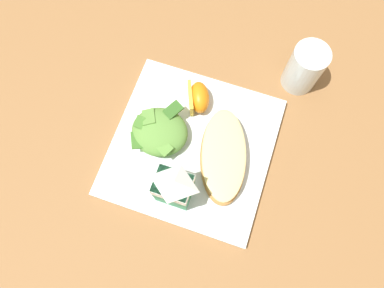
{
  "coord_description": "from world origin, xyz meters",
  "views": [
    {
      "loc": [
        -0.06,
        0.17,
        0.61
      ],
      "look_at": [
        0.0,
        0.0,
        0.03
      ],
      "focal_mm": 32.33,
      "sensor_mm": 36.0,
      "label": 1
    }
  ],
  "objects_px": {
    "cheesy_pizza_bread": "(223,156)",
    "milk_carton": "(175,188)",
    "white_plate": "(192,147)",
    "orange_wedge_front": "(198,97)",
    "green_salad_pile": "(160,130)",
    "drinking_clear_cup": "(304,68)"
  },
  "relations": [
    {
      "from": "green_salad_pile",
      "to": "orange_wedge_front",
      "type": "xyz_separation_m",
      "value": [
        -0.04,
        -0.08,
        -0.0
      ]
    },
    {
      "from": "milk_carton",
      "to": "orange_wedge_front",
      "type": "xyz_separation_m",
      "value": [
        0.02,
        -0.17,
        -0.04
      ]
    },
    {
      "from": "cheesy_pizza_bread",
      "to": "green_salad_pile",
      "type": "height_order",
      "value": "green_salad_pile"
    },
    {
      "from": "cheesy_pizza_bread",
      "to": "green_salad_pile",
      "type": "bearing_deg",
      "value": -4.9
    },
    {
      "from": "cheesy_pizza_bread",
      "to": "orange_wedge_front",
      "type": "distance_m",
      "value": 0.12
    },
    {
      "from": "cheesy_pizza_bread",
      "to": "drinking_clear_cup",
      "type": "bearing_deg",
      "value": -114.2
    },
    {
      "from": "green_salad_pile",
      "to": "orange_wedge_front",
      "type": "height_order",
      "value": "green_salad_pile"
    },
    {
      "from": "white_plate",
      "to": "drinking_clear_cup",
      "type": "relative_size",
      "value": 2.92
    },
    {
      "from": "orange_wedge_front",
      "to": "drinking_clear_cup",
      "type": "bearing_deg",
      "value": -145.95
    },
    {
      "from": "milk_carton",
      "to": "drinking_clear_cup",
      "type": "xyz_separation_m",
      "value": [
        -0.15,
        -0.29,
        -0.03
      ]
    },
    {
      "from": "white_plate",
      "to": "green_salad_pile",
      "type": "relative_size",
      "value": 2.6
    },
    {
      "from": "white_plate",
      "to": "milk_carton",
      "type": "height_order",
      "value": "milk_carton"
    },
    {
      "from": "white_plate",
      "to": "orange_wedge_front",
      "type": "distance_m",
      "value": 0.09
    },
    {
      "from": "cheesy_pizza_bread",
      "to": "milk_carton",
      "type": "xyz_separation_m",
      "value": [
        0.06,
        0.08,
        0.04
      ]
    },
    {
      "from": "cheesy_pizza_bread",
      "to": "white_plate",
      "type": "bearing_deg",
      "value": -5.78
    },
    {
      "from": "cheesy_pizza_bread",
      "to": "green_salad_pile",
      "type": "distance_m",
      "value": 0.12
    },
    {
      "from": "cheesy_pizza_bread",
      "to": "milk_carton",
      "type": "bearing_deg",
      "value": 56.72
    },
    {
      "from": "cheesy_pizza_bread",
      "to": "drinking_clear_cup",
      "type": "distance_m",
      "value": 0.22
    },
    {
      "from": "white_plate",
      "to": "orange_wedge_front",
      "type": "relative_size",
      "value": 4.03
    },
    {
      "from": "drinking_clear_cup",
      "to": "orange_wedge_front",
      "type": "bearing_deg",
      "value": 34.05
    },
    {
      "from": "green_salad_pile",
      "to": "milk_carton",
      "type": "height_order",
      "value": "milk_carton"
    },
    {
      "from": "green_salad_pile",
      "to": "drinking_clear_cup",
      "type": "bearing_deg",
      "value": -137.49
    }
  ]
}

